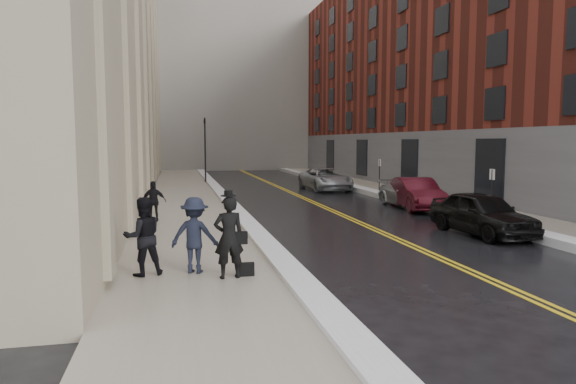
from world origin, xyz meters
name	(u,v)px	position (x,y,z in m)	size (l,w,h in m)	color
ground	(394,286)	(0.00, 0.00, 0.00)	(160.00, 160.00, 0.00)	black
sidewalk_left	(185,205)	(-4.50, 16.00, 0.07)	(4.00, 64.00, 0.15)	gray
sidewalk_right	(424,199)	(9.00, 16.00, 0.07)	(3.00, 64.00, 0.15)	gray
lane_stripe_a	(313,203)	(2.38, 16.00, 0.00)	(0.12, 64.00, 0.01)	gold
lane_stripe_b	(317,203)	(2.62, 16.00, 0.00)	(0.12, 64.00, 0.01)	gold
snow_ridge_left	(229,203)	(-2.20, 16.00, 0.13)	(0.70, 60.80, 0.26)	white
snow_ridge_right	(394,198)	(7.15, 16.00, 0.15)	(0.85, 60.80, 0.30)	white
building_right	(489,63)	(17.50, 23.00, 9.00)	(14.00, 50.00, 18.00)	maroon
tower_far_right	(301,17)	(14.00, 66.00, 22.00)	(22.00, 18.00, 44.00)	slate
traffic_signal	(205,145)	(-2.60, 30.00, 3.08)	(0.18, 0.15, 5.20)	black
parking_sign_near	(492,190)	(7.90, 8.00, 1.36)	(0.06, 0.35, 2.23)	black
parking_sign_far	(379,173)	(7.90, 20.00, 1.36)	(0.06, 0.35, 2.23)	black
car_black	(482,213)	(5.82, 5.46, 0.78)	(1.85, 4.60, 1.57)	black
car_maroon	(416,194)	(6.71, 12.40, 0.78)	(1.65, 4.74, 1.56)	#410B15
car_silver_near	(409,194)	(6.80, 13.44, 0.65)	(1.83, 4.49, 1.30)	#969A9D
car_silver_far	(325,179)	(5.20, 23.08, 0.77)	(2.54, 5.51, 1.53)	#A9ADB1
pedestrian_main	(229,237)	(-3.74, 1.00, 1.13)	(0.71, 0.47, 1.95)	black
pedestrian_a	(143,236)	(-5.72, 1.69, 1.10)	(0.92, 0.72, 1.89)	black
pedestrian_b	(195,235)	(-4.50, 1.69, 1.08)	(1.20, 0.69, 1.86)	black
pedestrian_c	(154,201)	(-5.80, 10.22, 0.96)	(0.95, 0.40, 1.63)	black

